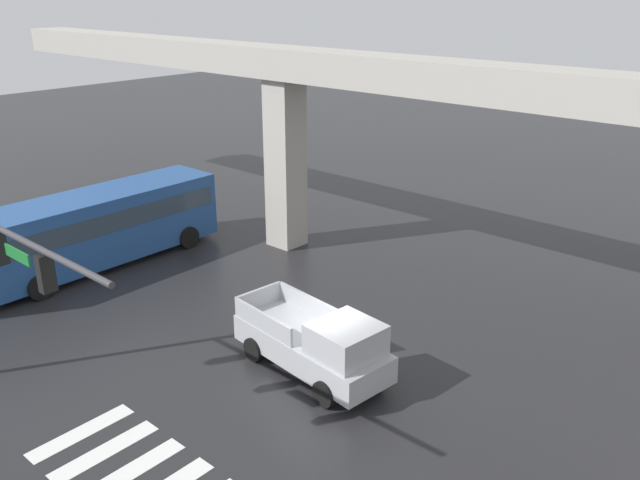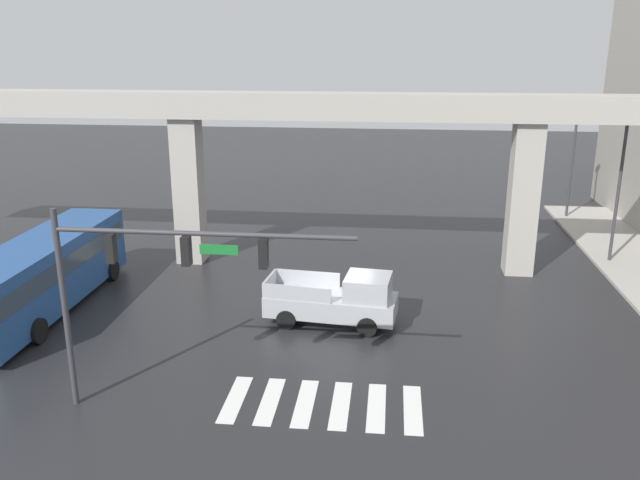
# 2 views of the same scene
# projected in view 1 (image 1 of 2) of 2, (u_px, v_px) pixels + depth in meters

# --- Properties ---
(ground_plane) EXTENTS (120.00, 120.00, 0.00)m
(ground_plane) POSITION_uv_depth(u_px,v_px,m) (325.00, 371.00, 19.69)
(ground_plane) COLOR #232326
(elevated_overpass) EXTENTS (54.30, 1.87, 8.42)m
(elevated_overpass) POSITION_uv_depth(u_px,v_px,m) (458.00, 102.00, 21.81)
(elevated_overpass) COLOR #ADA89E
(elevated_overpass) RESTS_ON ground
(pickup_truck) EXTENTS (5.28, 2.50, 2.08)m
(pickup_truck) POSITION_uv_depth(u_px,v_px,m) (318.00, 345.00, 19.16)
(pickup_truck) COLOR #A8AAAF
(pickup_truck) RESTS_ON ground
(city_bus) EXTENTS (2.84, 10.81, 2.99)m
(city_bus) POSITION_uv_depth(u_px,v_px,m) (91.00, 226.00, 26.42)
(city_bus) COLOR #234C8C
(city_bus) RESTS_ON ground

